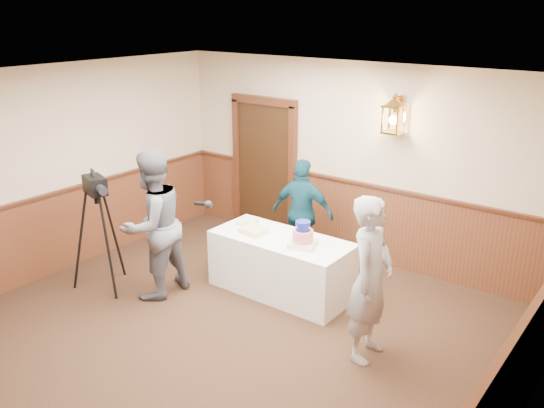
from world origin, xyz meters
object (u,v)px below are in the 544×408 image
(sheet_cake_yellow, at_px, (253,231))
(assistant_p, at_px, (303,213))
(tiered_cake, at_px, (303,237))
(sheet_cake_green, at_px, (247,222))
(baker, at_px, (371,279))
(tv_camera_rig, at_px, (101,239))
(interviewer, at_px, (153,225))
(display_table, at_px, (281,265))

(sheet_cake_yellow, xyz_separation_m, assistant_p, (0.10, 0.98, -0.02))
(tiered_cake, relative_size, sheet_cake_green, 1.53)
(sheet_cake_green, distance_m, assistant_p, 0.85)
(baker, bearing_deg, sheet_cake_green, 66.65)
(sheet_cake_green, height_order, tv_camera_rig, tv_camera_rig)
(tiered_cake, xyz_separation_m, assistant_p, (-0.64, 0.95, -0.11))
(tiered_cake, relative_size, sheet_cake_yellow, 1.22)
(interviewer, height_order, tv_camera_rig, interviewer)
(baker, bearing_deg, display_table, 63.39)
(sheet_cake_yellow, height_order, tv_camera_rig, tv_camera_rig)
(tiered_cake, bearing_deg, sheet_cake_green, 169.86)
(assistant_p, xyz_separation_m, tv_camera_rig, (-1.65, -2.17, -0.09))
(sheet_cake_yellow, height_order, sheet_cake_green, sheet_cake_yellow)
(sheet_cake_green, relative_size, interviewer, 0.14)
(sheet_cake_yellow, xyz_separation_m, interviewer, (-0.86, -0.90, 0.16))
(display_table, bearing_deg, sheet_cake_yellow, -164.83)
(display_table, bearing_deg, sheet_cake_green, 170.28)
(display_table, height_order, baker, baker)
(sheet_cake_green, height_order, baker, baker)
(sheet_cake_green, height_order, interviewer, interviewer)
(interviewer, height_order, baker, interviewer)
(sheet_cake_yellow, xyz_separation_m, sheet_cake_green, (-0.26, 0.21, -0.00))
(sheet_cake_green, bearing_deg, sheet_cake_yellow, -38.63)
(assistant_p, relative_size, tv_camera_rig, 1.01)
(sheet_cake_green, xyz_separation_m, assistant_p, (0.37, 0.77, -0.02))
(sheet_cake_green, bearing_deg, baker, -18.11)
(sheet_cake_yellow, distance_m, sheet_cake_green, 0.34)
(sheet_cake_yellow, bearing_deg, interviewer, -133.56)
(display_table, relative_size, tiered_cake, 4.60)
(sheet_cake_green, xyz_separation_m, tv_camera_rig, (-1.28, -1.40, -0.10))
(display_table, bearing_deg, tiered_cake, -10.87)
(display_table, height_order, assistant_p, assistant_p)
(sheet_cake_yellow, height_order, assistant_p, assistant_p)
(tiered_cake, bearing_deg, baker, -24.34)
(sheet_cake_green, xyz_separation_m, interviewer, (-0.59, -1.11, 0.16))
(sheet_cake_green, relative_size, assistant_p, 0.17)
(tiered_cake, bearing_deg, assistant_p, 124.01)
(tv_camera_rig, bearing_deg, display_table, 51.96)
(tv_camera_rig, bearing_deg, tiered_cake, 46.17)
(display_table, xyz_separation_m, interviewer, (-1.23, -1.00, 0.57))
(display_table, height_order, interviewer, interviewer)
(display_table, height_order, tiered_cake, tiered_cake)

